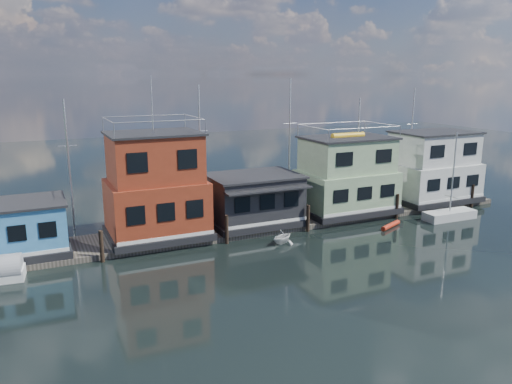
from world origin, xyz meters
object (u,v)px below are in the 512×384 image
houseboat_red (156,188)px  day_sailer (449,214)px  houseboat_white (433,168)px  dinghy_white (282,236)px  houseboat_blue (18,229)px  houseboat_dark (254,199)px  houseboat_green (346,176)px  red_kayak (391,225)px

houseboat_red → day_sailer: houseboat_red is taller
houseboat_white → dinghy_white: (-18.71, -4.49, -3.00)m
houseboat_blue → dinghy_white: size_ratio=3.15×
day_sailer → houseboat_dark: bearing=164.9°
houseboat_green → houseboat_white: 10.00m
houseboat_red → day_sailer: (24.52, -4.95, -3.66)m
houseboat_blue → day_sailer: 34.43m
dinghy_white → red_kayak: 9.97m
houseboat_white → houseboat_red: bearing=-180.0°
houseboat_red → dinghy_white: (8.29, -4.49, -3.57)m
houseboat_green → houseboat_white: (10.00, -0.00, -0.01)m
houseboat_red → houseboat_dark: size_ratio=1.60×
houseboat_blue → houseboat_white: 36.52m
houseboat_green → houseboat_dark: bearing=-179.9°
dinghy_white → red_kayak: bearing=-115.0°
houseboat_dark → houseboat_white: 19.03m
dinghy_white → houseboat_red: bearing=38.2°
houseboat_blue → day_sailer: bearing=-8.3°
houseboat_red → houseboat_white: size_ratio=1.41×
houseboat_dark → houseboat_green: bearing=0.1°
houseboat_blue → houseboat_red: bearing=0.0°
houseboat_red → dinghy_white: bearing=-28.4°
dinghy_white → day_sailer: size_ratio=0.27×
red_kayak → houseboat_green: bearing=80.2°
houseboat_green → red_kayak: bearing=-75.4°
dinghy_white → red_kayak: dinghy_white is taller
houseboat_green → dinghy_white: size_ratio=4.14×
houseboat_white → day_sailer: (-2.48, -4.95, -3.10)m
houseboat_white → dinghy_white: 19.48m
houseboat_dark → red_kayak: bearing=-24.9°
houseboat_blue → houseboat_red: size_ratio=0.54×
houseboat_blue → day_sailer: (34.02, -4.95, -1.77)m
houseboat_red → houseboat_green: 17.01m
houseboat_green → day_sailer: 9.53m
houseboat_red → houseboat_green: houseboat_red is taller
houseboat_dark → houseboat_green: 9.07m
houseboat_dark → houseboat_green: size_ratio=0.88×
houseboat_white → day_sailer: day_sailer is taller
houseboat_green → day_sailer: (7.52, -4.95, -3.11)m
dinghy_white → red_kayak: (9.96, -0.29, -0.34)m
dinghy_white → houseboat_dark: bearing=-19.6°
houseboat_red → red_kayak: houseboat_red is taller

